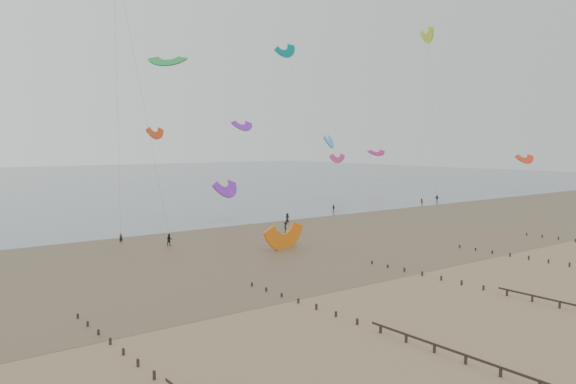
{
  "coord_description": "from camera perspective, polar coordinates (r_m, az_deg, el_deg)",
  "views": [
    {
      "loc": [
        -46.2,
        -36.48,
        15.06
      ],
      "look_at": [
        3.01,
        28.0,
        8.0
      ],
      "focal_mm": 35.0,
      "sensor_mm": 36.0,
      "label": 1
    }
  ],
  "objects": [
    {
      "name": "kites_airborne",
      "position": [
        127.55,
        -23.45,
        7.93
      ],
      "size": [
        248.28,
        116.73,
        41.01
      ],
      "color": "#D4327F",
      "rests_on": "ground"
    },
    {
      "name": "grounded_kite",
      "position": [
        80.75,
        -0.32,
        -5.78
      ],
      "size": [
        8.4,
        7.26,
        3.97
      ],
      "primitive_type": null,
      "rotation": [
        1.54,
        0.0,
        0.25
      ],
      "color": "orange",
      "rests_on": "ground"
    },
    {
      "name": "ground",
      "position": [
        60.77,
        14.1,
        -9.53
      ],
      "size": [
        500.0,
        500.0,
        0.0
      ],
      "primitive_type": "plane",
      "color": "brown",
      "rests_on": "ground"
    },
    {
      "name": "kitesurfer_lead",
      "position": [
        88.62,
        -16.62,
        -4.53
      ],
      "size": [
        0.62,
        0.48,
        1.5
      ],
      "primitive_type": "imported",
      "rotation": [
        0.0,
        0.0,
        2.89
      ],
      "color": "black",
      "rests_on": "ground"
    },
    {
      "name": "kitesurfers",
      "position": [
        108.71,
        1.61,
        -2.53
      ],
      "size": [
        121.12,
        22.13,
        1.86
      ],
      "color": "black",
      "rests_on": "ground"
    },
    {
      "name": "sea_and_shore",
      "position": [
        83.82,
        -6.55,
        -5.4
      ],
      "size": [
        500.0,
        665.0,
        0.03
      ],
      "color": "#475654",
      "rests_on": "ground"
    }
  ]
}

